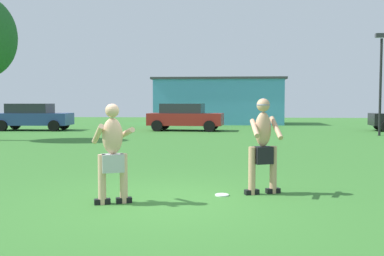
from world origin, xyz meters
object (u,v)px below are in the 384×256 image
(player_near, at_px, (113,151))
(player_in_black, at_px, (263,141))
(car_red_near_post, at_px, (185,117))
(lamp_post, at_px, (381,72))
(car_blue_mid_lot, at_px, (33,116))
(frisbee, at_px, (222,195))

(player_near, distance_m, player_in_black, 2.71)
(player_in_black, bearing_deg, car_red_near_post, 100.22)
(lamp_post, bearing_deg, car_blue_mid_lot, 172.29)
(lamp_post, bearing_deg, frisbee, -117.51)
(frisbee, relative_size, lamp_post, 0.05)
(frisbee, relative_size, car_blue_mid_lot, 0.06)
(player_near, relative_size, lamp_post, 0.33)
(car_blue_mid_lot, distance_m, lamp_post, 19.30)
(player_in_black, xyz_separation_m, frisbee, (-0.74, -0.21, -0.96))
(car_red_near_post, bearing_deg, player_in_black, -79.78)
(player_near, height_order, player_in_black, player_in_black)
(player_near, bearing_deg, player_in_black, 20.91)
(player_near, relative_size, car_blue_mid_lot, 0.38)
(player_near, relative_size, player_in_black, 0.94)
(player_near, bearing_deg, lamp_post, 58.54)
(player_in_black, distance_m, car_red_near_post, 17.72)
(car_red_near_post, relative_size, car_blue_mid_lot, 1.01)
(player_near, bearing_deg, frisbee, 22.85)
(player_in_black, relative_size, frisbee, 7.10)
(car_red_near_post, height_order, car_blue_mid_lot, same)
(car_red_near_post, xyz_separation_m, lamp_post, (10.01, -3.04, 2.32))
(car_red_near_post, distance_m, lamp_post, 10.72)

